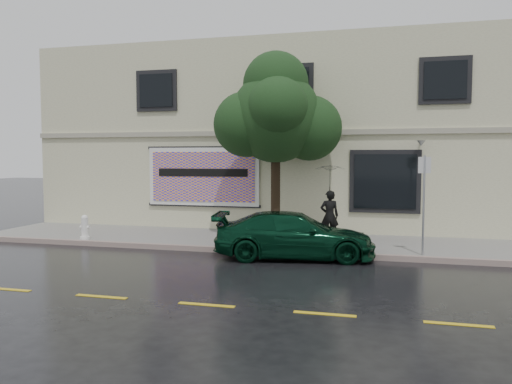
% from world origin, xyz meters
% --- Properties ---
extents(ground, '(90.00, 90.00, 0.00)m').
position_xyz_m(ground, '(0.00, 0.00, 0.00)').
color(ground, black).
rests_on(ground, ground).
extents(sidewalk, '(20.00, 3.50, 0.15)m').
position_xyz_m(sidewalk, '(0.00, 3.25, 0.07)').
color(sidewalk, gray).
rests_on(sidewalk, ground).
extents(curb, '(20.00, 0.18, 0.16)m').
position_xyz_m(curb, '(0.00, 1.50, 0.07)').
color(curb, gray).
rests_on(curb, ground).
extents(road_marking, '(19.00, 0.12, 0.01)m').
position_xyz_m(road_marking, '(0.00, -3.50, 0.01)').
color(road_marking, gold).
rests_on(road_marking, ground).
extents(building, '(20.00, 8.12, 7.00)m').
position_xyz_m(building, '(0.00, 9.00, 3.50)').
color(building, beige).
rests_on(building, ground).
extents(billboard, '(4.30, 0.16, 2.20)m').
position_xyz_m(billboard, '(-3.20, 4.92, 2.05)').
color(billboard, white).
rests_on(billboard, ground).
extents(car, '(4.58, 2.58, 1.26)m').
position_xyz_m(car, '(0.82, 1.20, 0.63)').
color(car, black).
rests_on(car, ground).
extents(pedestrian, '(0.66, 0.52, 1.58)m').
position_xyz_m(pedestrian, '(1.55, 3.35, 0.94)').
color(pedestrian, black).
rests_on(pedestrian, sidewalk).
extents(umbrella, '(0.99, 0.99, 0.71)m').
position_xyz_m(umbrella, '(1.55, 3.35, 2.09)').
color(umbrella, black).
rests_on(umbrella, pedestrian).
extents(street_tree, '(2.90, 2.90, 5.32)m').
position_xyz_m(street_tree, '(-0.20, 3.51, 4.00)').
color(street_tree, '#302115').
rests_on(street_tree, sidewalk).
extents(fire_hydrant, '(0.32, 0.30, 0.77)m').
position_xyz_m(fire_hydrant, '(-6.04, 1.80, 0.53)').
color(fire_hydrant, white).
rests_on(fire_hydrant, sidewalk).
extents(sign_pole, '(0.33, 0.06, 2.65)m').
position_xyz_m(sign_pole, '(4.20, 1.70, 1.74)').
color(sign_pole, '#A1A3A9').
rests_on(sign_pole, sidewalk).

